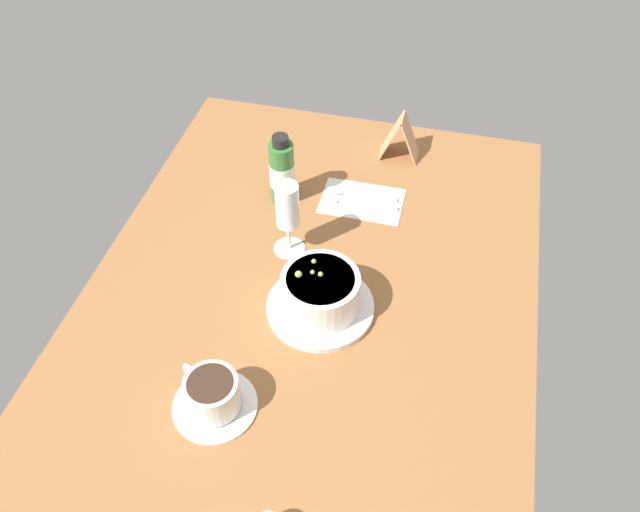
{
  "coord_description": "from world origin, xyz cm",
  "views": [
    {
      "loc": [
        -78.12,
        -20.62,
        93.6
      ],
      "look_at": [
        2.97,
        -0.7,
        4.55
      ],
      "focal_mm": 36.24,
      "sensor_mm": 36.0,
      "label": 1
    }
  ],
  "objects": [
    {
      "name": "ground_plane",
      "position": [
        0.0,
        0.0,
        -1.5
      ],
      "size": [
        110.0,
        84.0,
        3.0
      ],
      "primitive_type": "cube",
      "color": "brown"
    },
    {
      "name": "porridge_bowl",
      "position": [
        -5.9,
        -2.94,
        4.31
      ],
      "size": [
        19.87,
        19.87,
        9.37
      ],
      "color": "silver",
      "rests_on": "ground_plane"
    },
    {
      "name": "menu_card",
      "position": [
        42.62,
        -9.79,
        5.32
      ],
      "size": [
        5.7,
        8.96,
        10.78
      ],
      "color": "tan",
      "rests_on": "ground_plane"
    },
    {
      "name": "sauce_bottle_green",
      "position": [
        21.92,
        12.13,
        7.39
      ],
      "size": [
        5.34,
        5.34,
        16.34
      ],
      "color": "#337233",
      "rests_on": "ground_plane"
    },
    {
      "name": "coffee_cup",
      "position": [
        -29.63,
        8.97,
        3.32
      ],
      "size": [
        13.93,
        13.93,
        7.05
      ],
      "color": "silver",
      "rests_on": "ground_plane"
    },
    {
      "name": "wine_glass",
      "position": [
        7.69,
        6.83,
        10.56
      ],
      "size": [
        6.29,
        6.29,
        16.41
      ],
      "color": "white",
      "rests_on": "ground_plane"
    },
    {
      "name": "cutlery_setting",
      "position": [
        25.13,
        -4.1,
        0.26
      ],
      "size": [
        11.77,
        17.56,
        0.9
      ],
      "color": "silver",
      "rests_on": "ground_plane"
    }
  ]
}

